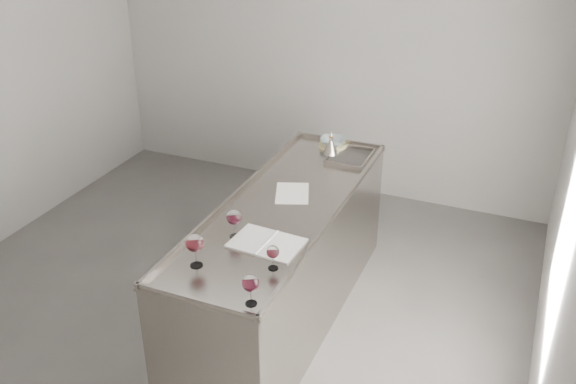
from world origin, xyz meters
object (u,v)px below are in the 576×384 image
at_px(wine_glass_right, 251,284).
at_px(wine_glass_small, 273,253).
at_px(notebook, 267,243).
at_px(counter, 284,262).
at_px(wine_glass_middle, 234,218).
at_px(wine_funnel, 331,147).
at_px(wine_glass_left, 195,244).
at_px(ceramic_bowl, 333,141).

distance_m(wine_glass_right, wine_glass_small, 0.35).
height_order(wine_glass_small, notebook, wine_glass_small).
relative_size(counter, wine_glass_right, 13.30).
height_order(counter, wine_glass_small, wine_glass_small).
relative_size(counter, wine_glass_middle, 12.80).
xyz_separation_m(wine_glass_middle, wine_glass_small, (0.36, -0.23, -0.03)).
distance_m(wine_glass_right, wine_funnel, 2.04).
distance_m(wine_glass_left, wine_funnel, 1.83).
xyz_separation_m(wine_glass_left, wine_glass_right, (0.45, -0.20, -0.02)).
distance_m(wine_glass_middle, ceramic_bowl, 1.59).
height_order(wine_glass_middle, wine_glass_small, wine_glass_middle).
bearing_deg(wine_glass_left, counter, 78.67).
distance_m(counter, wine_funnel, 1.08).
bearing_deg(wine_glass_small, notebook, 122.34).
relative_size(notebook, ceramic_bowl, 2.19).
height_order(counter, wine_glass_left, wine_glass_left).
bearing_deg(ceramic_bowl, wine_glass_right, -82.03).
xyz_separation_m(counter, wine_glass_small, (0.25, -0.73, 0.57)).
distance_m(wine_glass_middle, wine_glass_right, 0.70).
height_order(wine_glass_left, wine_glass_right, wine_glass_left).
xyz_separation_m(counter, notebook, (0.10, -0.51, 0.47)).
distance_m(counter, wine_glass_right, 1.26).
bearing_deg(ceramic_bowl, wine_funnel, -76.51).
height_order(wine_glass_left, ceramic_bowl, wine_glass_left).
xyz_separation_m(wine_glass_small, notebook, (-0.14, 0.23, -0.10)).
distance_m(wine_glass_left, notebook, 0.49).
xyz_separation_m(counter, wine_glass_left, (-0.18, -0.88, 0.62)).
distance_m(counter, wine_glass_left, 1.09).
relative_size(wine_glass_left, wine_funnel, 1.11).
bearing_deg(wine_glass_right, ceramic_bowl, 97.97).
bearing_deg(wine_funnel, notebook, -86.15).
xyz_separation_m(counter, wine_funnel, (0.01, 0.94, 0.53)).
bearing_deg(wine_glass_left, wine_glass_middle, 81.24).
bearing_deg(notebook, wine_glass_small, -54.02).
bearing_deg(wine_glass_middle, wine_funnel, 85.07).
bearing_deg(counter, wine_funnel, 89.62).
relative_size(counter, wine_glass_small, 16.04).
height_order(ceramic_bowl, wine_funnel, wine_funnel).
distance_m(counter, wine_glass_small, 0.96).
distance_m(wine_glass_middle, wine_glass_small, 0.43).
bearing_deg(ceramic_bowl, wine_glass_left, -94.34).
xyz_separation_m(wine_glass_right, notebook, (-0.17, 0.58, -0.12)).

